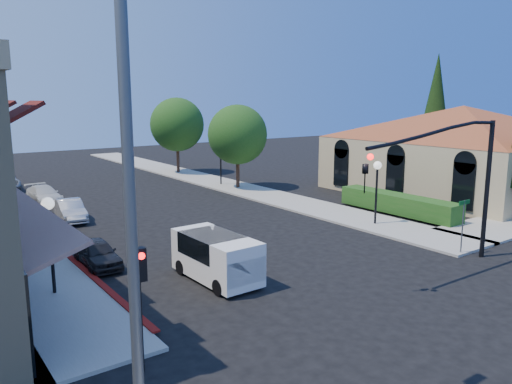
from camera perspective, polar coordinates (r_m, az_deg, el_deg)
ground at (r=17.34m, az=15.16°, el=-13.21°), size 120.00×120.00×0.00m
sidewalk_right at (r=43.04m, az=-5.86°, el=1.42°), size 3.50×50.00×0.12m
curb_red_strip at (r=19.88m, az=-17.46°, el=-10.20°), size 0.25×10.00×0.06m
mission_building at (r=40.70m, az=22.39°, el=5.39°), size 30.12×30.12×6.40m
hedge at (r=31.44m, az=15.85°, el=-2.47°), size 1.40×8.00×1.10m
conifer_far at (r=49.16m, az=19.85°, el=9.37°), size 3.20×3.20×11.00m
street_tree_a at (r=38.38m, az=-2.12°, el=6.57°), size 4.56×4.56×6.48m
street_tree_b at (r=46.97m, az=-9.02°, el=7.62°), size 4.94×4.94×7.02m
signal_mast_arm at (r=21.77m, az=22.35°, el=2.40°), size 8.01×0.39×6.00m
secondary_signal at (r=12.91m, az=-13.12°, el=-10.46°), size 0.28×0.42×3.32m
cobra_streetlight at (r=8.64m, az=-12.06°, el=-0.50°), size 3.60×0.25×9.31m
street_name_sign at (r=23.93m, az=22.60°, el=-2.76°), size 0.80×0.06×2.50m
lamppost_left_near at (r=18.69m, az=-22.57°, el=-3.08°), size 0.44×0.44×3.57m
lamppost_right_near at (r=27.87m, az=13.67°, el=1.73°), size 0.44×0.44×3.57m
lamppost_right_far at (r=40.01m, az=-4.07°, el=4.62°), size 0.44×0.44×3.57m
white_van at (r=19.27m, az=-4.50°, el=-7.16°), size 1.85×4.04×1.77m
parked_car_a at (r=21.92m, az=-17.70°, el=-6.69°), size 1.39×3.35×1.14m
parked_car_b at (r=30.45m, az=-20.47°, el=-1.98°), size 1.64×3.82×1.22m
parked_car_c at (r=36.18m, az=-23.07°, el=-0.30°), size 1.87×4.09×1.16m
parked_car_d at (r=42.70m, az=-27.06°, el=1.09°), size 2.67×5.13×1.38m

